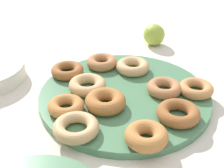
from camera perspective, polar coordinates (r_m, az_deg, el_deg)
ground_plane at (r=0.75m, az=2.20°, el=-2.73°), size 2.40×2.40×0.00m
donut_plate at (r=0.74m, az=2.22°, el=-2.18°), size 0.39×0.39×0.02m
donut_0 at (r=0.68m, az=-8.13°, el=-3.91°), size 0.09×0.09×0.02m
donut_1 at (r=0.82m, az=3.70°, el=3.11°), size 0.10×0.10×0.03m
donut_2 at (r=0.62m, az=-6.37°, el=-7.64°), size 0.10×0.10×0.02m
donut_3 at (r=0.74m, az=-4.36°, el=-0.18°), size 0.12×0.12×0.02m
donut_4 at (r=0.67m, az=11.62°, el=-5.07°), size 0.10×0.10×0.03m
donut_5 at (r=0.60m, az=6.08°, el=-9.12°), size 0.11×0.11×0.03m
donut_6 at (r=0.84m, az=-1.80°, el=3.87°), size 0.11×0.11×0.02m
donut_7 at (r=0.75m, az=14.61°, el=-0.78°), size 0.10×0.10×0.02m
donut_8 at (r=0.81m, az=-7.88°, el=2.37°), size 0.11×0.11×0.02m
donut_9 at (r=0.68m, az=-1.16°, el=-3.08°), size 0.10×0.10×0.03m
donut_10 at (r=0.74m, az=9.21°, el=-0.68°), size 0.10×0.10×0.02m
apple at (r=1.00m, az=7.43°, el=8.62°), size 0.07×0.07×0.07m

